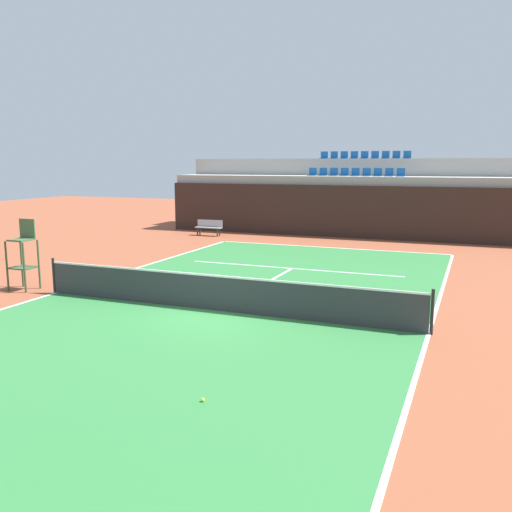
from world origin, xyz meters
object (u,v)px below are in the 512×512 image
at_px(tennis_net, 217,292).
at_px(tennis_ball_2, 203,400).
at_px(umpire_chair, 23,252).
at_px(player_bench, 209,226).

relative_size(tennis_net, tennis_ball_2, 167.88).
bearing_deg(tennis_net, tennis_ball_2, -66.21).
relative_size(umpire_chair, tennis_ball_2, 33.33).
xyz_separation_m(player_bench, tennis_ball_2, (9.50, -18.96, -0.46)).
bearing_deg(tennis_ball_2, umpire_chair, 149.67).
height_order(umpire_chair, tennis_ball_2, umpire_chair).
bearing_deg(umpire_chair, player_bench, 92.13).
height_order(tennis_net, tennis_ball_2, tennis_net).
bearing_deg(umpire_chair, tennis_net, -0.48).
xyz_separation_m(tennis_net, player_bench, (-7.21, 13.76, -0.00)).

